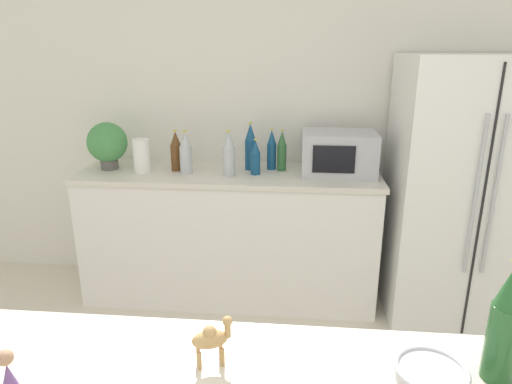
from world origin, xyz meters
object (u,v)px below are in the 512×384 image
object	(u,v)px
back_bottle_0	(176,151)
wine_bottle	(506,324)
fruit_bowl	(431,374)
wise_man_figurine_blue	(9,379)
back_bottle_4	(282,151)
back_bottle_6	(186,153)
back_bottle_3	(229,154)
potted_plant	(107,143)
paper_towel_roll	(142,156)
microwave	(338,153)
back_bottle_2	(250,147)
back_bottle_1	(272,150)
back_bottle_5	(255,158)
camel_figurine	(212,338)
refrigerator	(461,192)

from	to	relation	value
back_bottle_0	wine_bottle	world-z (taller)	wine_bottle
fruit_bowl	wise_man_figurine_blue	distance (m)	1.02
back_bottle_4	back_bottle_6	xyz separation A→B (m)	(-0.63, -0.13, 0.00)
back_bottle_3	fruit_bowl	size ratio (longest dim) A/B	1.62
potted_plant	back_bottle_4	bearing A→B (deg)	3.49
back_bottle_0	back_bottle_3	bearing A→B (deg)	-14.69
paper_towel_roll	wine_bottle	distance (m)	2.45
microwave	back_bottle_3	bearing A→B (deg)	-170.83
microwave	back_bottle_2	world-z (taller)	back_bottle_2
back_bottle_1	back_bottle_5	world-z (taller)	back_bottle_1
back_bottle_5	camel_figurine	xyz separation A→B (m)	(0.07, -1.91, -0.02)
back_bottle_3	microwave	bearing A→B (deg)	9.17
back_bottle_2	back_bottle_5	bearing A→B (deg)	-69.85
back_bottle_0	wise_man_figurine_blue	world-z (taller)	back_bottle_0
back_bottle_5	fruit_bowl	xyz separation A→B (m)	(0.62, -1.93, -0.08)
back_bottle_1	back_bottle_5	xyz separation A→B (m)	(-0.10, -0.15, -0.02)
back_bottle_3	wise_man_figurine_blue	bearing A→B (deg)	-95.96
camel_figurine	wise_man_figurine_blue	xyz separation A→B (m)	(-0.45, -0.17, -0.02)
fruit_bowl	back_bottle_2	bearing A→B (deg)	108.02
potted_plant	back_bottle_4	world-z (taller)	potted_plant
back_bottle_4	back_bottle_5	bearing A→B (deg)	-144.94
wine_bottle	fruit_bowl	bearing A→B (deg)	-168.99
back_bottle_3	potted_plant	bearing A→B (deg)	173.90
back_bottle_0	back_bottle_2	size ratio (longest dim) A/B	0.85
camel_figurine	fruit_bowl	bearing A→B (deg)	-1.90
fruit_bowl	camel_figurine	xyz separation A→B (m)	(-0.56, 0.02, 0.06)
back_bottle_1	wise_man_figurine_blue	bearing A→B (deg)	-102.15
refrigerator	back_bottle_3	distance (m)	1.51
back_bottle_6	wine_bottle	distance (m)	2.27
paper_towel_roll	back_bottle_2	distance (m)	0.73
camel_figurine	microwave	bearing A→B (deg)	76.43
microwave	back_bottle_4	distance (m)	0.38
refrigerator	back_bottle_2	distance (m)	1.40
back_bottle_2	back_bottle_3	xyz separation A→B (m)	(-0.12, -0.17, -0.01)
microwave	fruit_bowl	xyz separation A→B (m)	(0.08, -2.00, -0.10)
refrigerator	back_bottle_3	bearing A→B (deg)	-178.99
refrigerator	wise_man_figurine_blue	distance (m)	2.69
microwave	camel_figurine	world-z (taller)	microwave
back_bottle_0	back_bottle_6	bearing A→B (deg)	-37.87
back_bottle_5	wine_bottle	size ratio (longest dim) A/B	0.72
paper_towel_roll	back_bottle_2	size ratio (longest dim) A/B	0.69
back_bottle_2	fruit_bowl	distance (m)	2.17
potted_plant	microwave	xyz separation A→B (m)	(1.57, 0.02, -0.04)
back_bottle_4	camel_figurine	bearing A→B (deg)	-92.90
back_bottle_2	wise_man_figurine_blue	distance (m)	2.24
back_bottle_2	back_bottle_6	size ratio (longest dim) A/B	1.13
back_bottle_1	wine_bottle	size ratio (longest dim) A/B	0.85
wine_bottle	wise_man_figurine_blue	bearing A→B (deg)	-170.88
back_bottle_2	back_bottle_4	xyz separation A→B (m)	(0.22, -0.01, -0.02)
back_bottle_5	wise_man_figurine_blue	distance (m)	2.12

